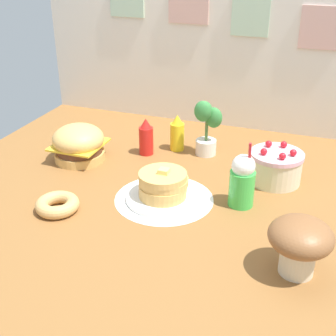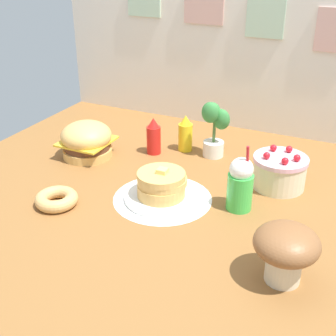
% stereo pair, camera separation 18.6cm
% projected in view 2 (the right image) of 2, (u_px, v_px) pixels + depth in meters
% --- Properties ---
extents(ground_plane, '(2.33, 2.06, 0.02)m').
position_uv_depth(ground_plane, '(159.00, 198.00, 2.19)').
color(ground_plane, brown).
extents(back_wall, '(2.33, 0.04, 0.99)m').
position_uv_depth(back_wall, '(233.00, 49.00, 2.78)').
color(back_wall, silver).
rests_on(back_wall, ground_plane).
extents(doily_mat, '(0.47, 0.47, 0.00)m').
position_uv_depth(doily_mat, '(163.00, 199.00, 2.15)').
color(doily_mat, white).
rests_on(doily_mat, ground_plane).
extents(burger, '(0.28, 0.28, 0.20)m').
position_uv_depth(burger, '(87.00, 140.00, 2.54)').
color(burger, '#DBA859').
rests_on(burger, ground_plane).
extents(pancake_stack, '(0.36, 0.36, 0.16)m').
position_uv_depth(pancake_stack, '(162.00, 187.00, 2.13)').
color(pancake_stack, white).
rests_on(pancake_stack, doily_mat).
extents(layer_cake, '(0.27, 0.27, 0.19)m').
position_uv_depth(layer_cake, '(279.00, 171.00, 2.23)').
color(layer_cake, beige).
rests_on(layer_cake, ground_plane).
extents(ketchup_bottle, '(0.08, 0.08, 0.21)m').
position_uv_depth(ketchup_bottle, '(154.00, 137.00, 2.57)').
color(ketchup_bottle, red).
rests_on(ketchup_bottle, ground_plane).
extents(mustard_bottle, '(0.08, 0.08, 0.21)m').
position_uv_depth(mustard_bottle, '(185.00, 134.00, 2.61)').
color(mustard_bottle, yellow).
rests_on(mustard_bottle, ground_plane).
extents(cream_soda_cup, '(0.12, 0.12, 0.32)m').
position_uv_depth(cream_soda_cup, '(240.00, 184.00, 2.03)').
color(cream_soda_cup, green).
rests_on(cream_soda_cup, ground_plane).
extents(donut_pink_glaze, '(0.20, 0.20, 0.06)m').
position_uv_depth(donut_pink_glaze, '(56.00, 199.00, 2.09)').
color(donut_pink_glaze, tan).
rests_on(donut_pink_glaze, ground_plane).
extents(potted_plant, '(0.16, 0.13, 0.32)m').
position_uv_depth(potted_plant, '(214.00, 127.00, 2.51)').
color(potted_plant, white).
rests_on(potted_plant, ground_plane).
extents(mushroom_stool, '(0.23, 0.23, 0.22)m').
position_uv_depth(mushroom_stool, '(286.00, 248.00, 1.58)').
color(mushroom_stool, beige).
rests_on(mushroom_stool, ground_plane).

